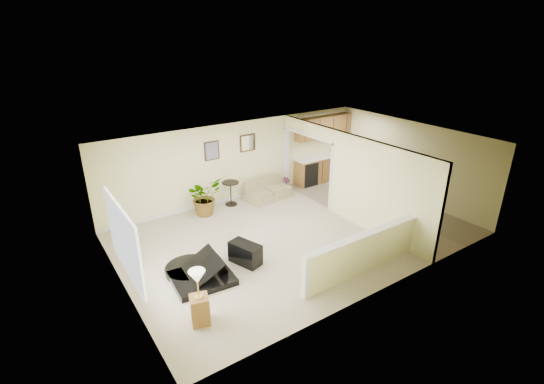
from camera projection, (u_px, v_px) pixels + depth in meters
floor at (296, 233)px, 10.67m from camera, size 9.00×9.00×0.00m
back_wall at (239, 161)px, 12.48m from camera, size 9.00×0.04×2.50m
front_wall at (388, 238)px, 7.89m from camera, size 9.00×0.04×2.50m
left_wall at (118, 239)px, 7.86m from camera, size 0.04×6.00×2.50m
right_wall at (409, 161)px, 12.51m from camera, size 0.04×6.00×2.50m
ceiling at (298, 144)px, 9.71m from camera, size 9.00×6.00×0.04m
kitchen_vinyl at (376, 206)px, 12.29m from camera, size 2.70×6.00×0.01m
interior_partition at (341, 176)px, 11.32m from camera, size 0.18×5.99×2.50m
pony_half_wall at (362, 253)px, 8.74m from camera, size 3.42×0.22×1.00m
left_window at (124, 240)px, 7.41m from camera, size 0.05×2.15×1.45m
wall_art_left at (212, 151)px, 11.78m from camera, size 0.48×0.04×0.58m
wall_mirror at (248, 143)px, 12.40m from camera, size 0.55×0.04×0.55m
kitchen_cabinets at (321, 157)px, 14.07m from camera, size 2.36×0.65×2.33m
piano at (197, 259)px, 8.54m from camera, size 1.57×1.63×1.21m
piano_bench at (245, 253)px, 9.23m from camera, size 0.61×0.85×0.51m
loveseat at (267, 189)px, 12.78m from camera, size 1.51×0.95×0.82m
accent_table at (231, 190)px, 12.23m from camera, size 0.52×0.52×0.76m
palm_plant at (204, 197)px, 11.59m from camera, size 1.22×1.13×1.12m
small_plant at (286, 187)px, 13.19m from camera, size 0.38×0.38×0.55m
lamp_stand at (199, 301)px, 7.25m from camera, size 0.42×0.42×1.14m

